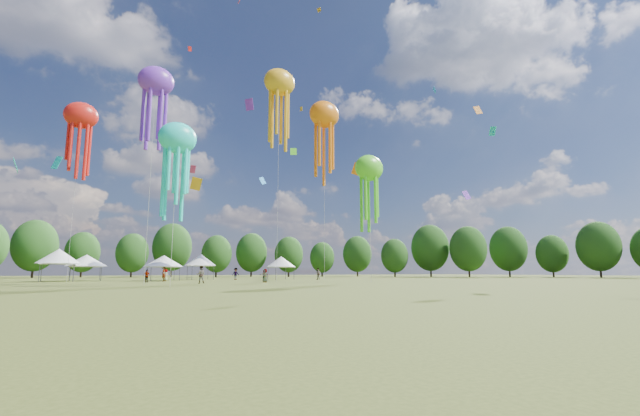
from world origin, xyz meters
TOP-DOWN VIEW (x-y plane):
  - ground at (0.00, 0.00)m, footprint 300.00×300.00m
  - spectator_near at (-3.78, 34.64)m, footprint 1.08×0.94m
  - spectators_far at (4.95, 46.97)m, footprint 27.35×18.09m
  - festival_tents at (-5.56, 54.99)m, footprint 36.30×11.74m
  - show_kites at (6.03, 41.10)m, footprint 40.71×25.79m
  - small_kites at (-0.34, 43.13)m, footprint 73.38×52.46m
  - treeline at (-3.87, 62.51)m, footprint 201.57×95.24m

SIDE VIEW (x-z plane):
  - ground at x=0.00m, z-range 0.00..0.00m
  - spectators_far at x=4.95m, z-range -0.09..1.84m
  - spectator_near at x=-3.78m, z-range 0.00..1.90m
  - festival_tents at x=-5.56m, z-range 0.87..5.13m
  - treeline at x=-3.87m, z-range -0.17..13.26m
  - show_kites at x=6.03m, z-range 5.97..36.43m
  - small_kites at x=-0.34m, z-range 8.85..47.70m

